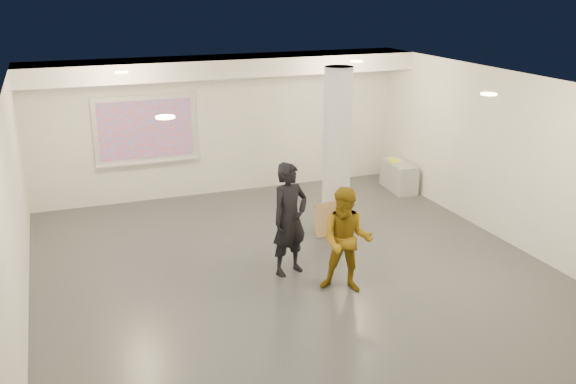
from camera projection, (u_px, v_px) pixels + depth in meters
name	position (u px, v px, depth m)	size (l,w,h in m)	color
floor	(297.00, 274.00, 10.23)	(8.00, 9.00, 0.01)	#383A3F
ceiling	(298.00, 86.00, 9.29)	(8.00, 9.00, 0.01)	silver
wall_back	(221.00, 125.00, 13.76)	(8.00, 0.01, 3.00)	silver
wall_front	(481.00, 325.00, 5.76)	(8.00, 0.01, 3.00)	silver
wall_left	(14.00, 216.00, 8.41)	(0.01, 9.00, 3.00)	silver
wall_right	(512.00, 160.00, 11.10)	(0.01, 9.00, 3.00)	silver
soffit_band	(226.00, 66.00, 12.85)	(8.00, 1.10, 0.36)	white
downlight_nw	(122.00, 72.00, 10.78)	(0.22, 0.22, 0.02)	#F5DA86
downlight_ne	(357.00, 61.00, 12.25)	(0.22, 0.22, 0.02)	#F5DA86
downlight_sw	(165.00, 117.00, 7.22)	(0.22, 0.22, 0.02)	#F5DA86
downlight_se	(489.00, 94.00, 8.70)	(0.22, 0.22, 0.02)	#F5DA86
column	(337.00, 148.00, 11.86)	(0.52, 0.52, 3.00)	silver
projection_screen	(146.00, 130.00, 13.17)	(2.10, 0.13, 1.42)	white
credenza	(399.00, 176.00, 14.27)	(0.45, 1.08, 0.63)	#9EA1A3
papers_stack	(394.00, 159.00, 14.38)	(0.27, 0.35, 0.02)	silver
postit_pad	(395.00, 161.00, 14.26)	(0.21, 0.28, 0.03)	#FFFB2E
cardboard_back	(329.00, 218.00, 11.78)	(0.54, 0.05, 0.59)	#96734B
cardboard_front	(328.00, 222.00, 11.67)	(0.49, 0.05, 0.54)	#96734B
woman	(290.00, 219.00, 10.00)	(0.66, 0.43, 1.81)	black
man	(347.00, 240.00, 9.45)	(0.78, 0.61, 1.61)	#87630F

